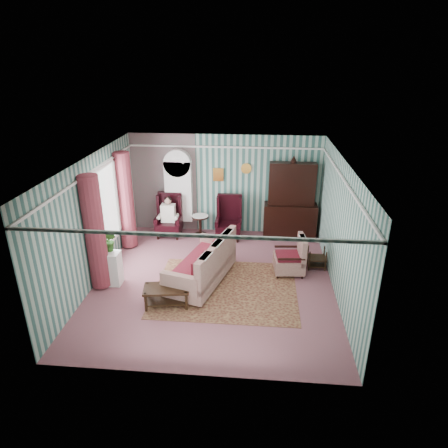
# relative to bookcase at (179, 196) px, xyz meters

# --- Properties ---
(floor) EXTENTS (6.00, 6.00, 0.00)m
(floor) POSITION_rel_bookcase_xyz_m (1.35, -2.84, -1.12)
(floor) COLOR #8F535B
(floor) RESTS_ON ground
(room_shell) EXTENTS (5.53, 6.02, 2.91)m
(room_shell) POSITION_rel_bookcase_xyz_m (0.73, -2.66, 0.89)
(room_shell) COLOR #36635B
(room_shell) RESTS_ON ground
(bookcase) EXTENTS (0.80, 0.28, 2.24)m
(bookcase) POSITION_rel_bookcase_xyz_m (0.00, 0.00, 0.00)
(bookcase) COLOR white
(bookcase) RESTS_ON floor
(dresser_hutch) EXTENTS (1.50, 0.56, 2.36)m
(dresser_hutch) POSITION_rel_bookcase_xyz_m (3.25, -0.12, 0.06)
(dresser_hutch) COLOR black
(dresser_hutch) RESTS_ON floor
(wingback_left) EXTENTS (0.76, 0.80, 1.25)m
(wingback_left) POSITION_rel_bookcase_xyz_m (-0.25, -0.39, -0.50)
(wingback_left) COLOR black
(wingback_left) RESTS_ON floor
(wingback_right) EXTENTS (0.76, 0.80, 1.25)m
(wingback_right) POSITION_rel_bookcase_xyz_m (1.50, -0.39, -0.50)
(wingback_right) COLOR black
(wingback_right) RESTS_ON floor
(seated_woman) EXTENTS (0.44, 0.40, 1.18)m
(seated_woman) POSITION_rel_bookcase_xyz_m (-0.25, -0.39, -0.53)
(seated_woman) COLOR silver
(seated_woman) RESTS_ON floor
(round_side_table) EXTENTS (0.50, 0.50, 0.60)m
(round_side_table) POSITION_rel_bookcase_xyz_m (0.65, -0.24, -0.82)
(round_side_table) COLOR black
(round_side_table) RESTS_ON floor
(nest_table) EXTENTS (0.45, 0.38, 0.54)m
(nest_table) POSITION_rel_bookcase_xyz_m (3.82, -1.94, -0.85)
(nest_table) COLOR black
(nest_table) RESTS_ON floor
(plant_stand) EXTENTS (0.55, 0.35, 0.80)m
(plant_stand) POSITION_rel_bookcase_xyz_m (-1.05, -3.14, -0.72)
(plant_stand) COLOR white
(plant_stand) RESTS_ON floor
(rug) EXTENTS (3.20, 2.60, 0.01)m
(rug) POSITION_rel_bookcase_xyz_m (1.65, -3.14, -1.11)
(rug) COLOR #4A1E18
(rug) RESTS_ON floor
(sofa) EXTENTS (1.45, 2.35, 0.93)m
(sofa) POSITION_rel_bookcase_xyz_m (1.05, -2.88, -0.66)
(sofa) COLOR beige
(sofa) RESTS_ON floor
(floral_armchair) EXTENTS (0.82, 0.84, 0.95)m
(floral_armchair) POSITION_rel_bookcase_xyz_m (3.11, -2.25, -0.64)
(floral_armchair) COLOR beige
(floral_armchair) RESTS_ON floor
(coffee_table) EXTENTS (1.02, 0.65, 0.44)m
(coffee_table) POSITION_rel_bookcase_xyz_m (0.47, -3.89, -0.90)
(coffee_table) COLOR black
(coffee_table) RESTS_ON floor
(potted_plant_a) EXTENTS (0.40, 0.37, 0.38)m
(potted_plant_a) POSITION_rel_bookcase_xyz_m (-1.13, -3.24, -0.13)
(potted_plant_a) COLOR #184D18
(potted_plant_a) RESTS_ON plant_stand
(potted_plant_b) EXTENTS (0.32, 0.28, 0.51)m
(potted_plant_b) POSITION_rel_bookcase_xyz_m (-0.98, -3.05, -0.07)
(potted_plant_b) COLOR #1B5921
(potted_plant_b) RESTS_ON plant_stand
(potted_plant_c) EXTENTS (0.27, 0.27, 0.39)m
(potted_plant_c) POSITION_rel_bookcase_xyz_m (-1.11, -3.10, -0.13)
(potted_plant_c) COLOR #214E18
(potted_plant_c) RESTS_ON plant_stand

